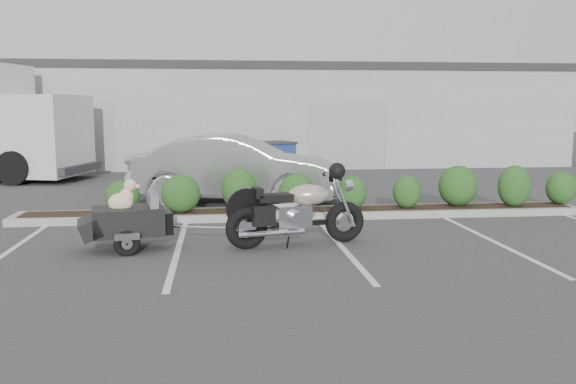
{
  "coord_description": "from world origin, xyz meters",
  "views": [
    {
      "loc": [
        -0.82,
        -10.45,
        2.3
      ],
      "look_at": [
        0.45,
        0.67,
        0.75
      ],
      "focal_mm": 38.0,
      "sensor_mm": 36.0,
      "label": 1
    }
  ],
  "objects": [
    {
      "name": "planter_kerb",
      "position": [
        1.0,
        2.2,
        0.07
      ],
      "size": [
        12.0,
        1.0,
        0.15
      ],
      "primitive_type": "cube",
      "color": "#9E9E93",
      "rests_on": "ground"
    },
    {
      "name": "building",
      "position": [
        0.0,
        17.0,
        2.0
      ],
      "size": [
        26.0,
        10.0,
        4.0
      ],
      "primitive_type": "cube",
      "color": "#9EA099",
      "rests_on": "ground"
    },
    {
      "name": "pet_trailer",
      "position": [
        -2.32,
        -0.47,
        0.49
      ],
      "size": [
        1.99,
        1.14,
        1.17
      ],
      "rotation": [
        0.0,
        0.0,
        0.21
      ],
      "color": "black",
      "rests_on": "ground"
    },
    {
      "name": "dumpster",
      "position": [
        0.68,
        9.4,
        0.61
      ],
      "size": [
        2.15,
        1.81,
        1.2
      ],
      "rotation": [
        0.0,
        0.0,
        0.36
      ],
      "color": "navy",
      "rests_on": "ground"
    },
    {
      "name": "ground",
      "position": [
        0.0,
        0.0,
        0.0
      ],
      "size": [
        90.0,
        90.0,
        0.0
      ],
      "primitive_type": "plane",
      "color": "#38383A",
      "rests_on": "ground"
    },
    {
      "name": "sedan",
      "position": [
        -0.39,
        4.31,
        0.83
      ],
      "size": [
        5.29,
        2.88,
        1.65
      ],
      "primitive_type": "imported",
      "rotation": [
        0.0,
        0.0,
        1.33
      ],
      "color": "#B5B4BB",
      "rests_on": "ground"
    },
    {
      "name": "motorcycle",
      "position": [
        0.47,
        -0.49,
        0.56
      ],
      "size": [
        2.44,
        1.03,
        1.41
      ],
      "rotation": [
        0.0,
        0.0,
        0.21
      ],
      "color": "black",
      "rests_on": "ground"
    }
  ]
}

